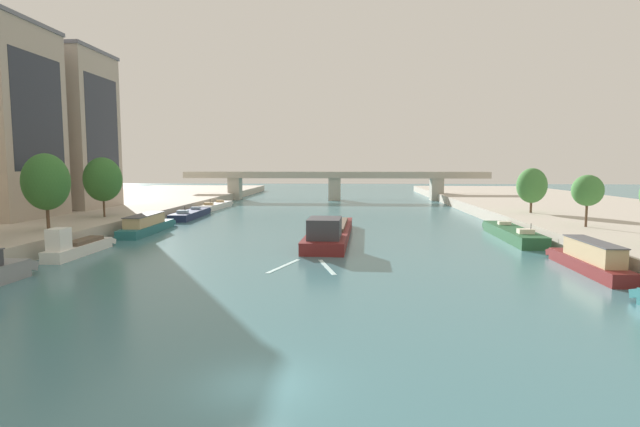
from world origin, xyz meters
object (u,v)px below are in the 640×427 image
object	(u,v)px
moored_boat_left_lone	(191,214)
moored_boat_left_end	(216,206)
barge_midriver	(330,231)
tree_left_far	(46,182)
moored_boat_left_upstream	(147,225)
tree_right_distant	(532,186)
moored_boat_left_midway	(77,246)
tree_right_second	(588,191)
moored_boat_right_lone	(590,259)
tree_left_second	(103,179)
moored_boat_right_midway	(512,233)
bridge_far	(335,182)

from	to	relation	value
moored_boat_left_lone	moored_boat_left_end	distance (m)	16.26
barge_midriver	tree_left_far	size ratio (longest dim) A/B	3.02
moored_boat_left_upstream	tree_right_distant	xyz separation A→B (m)	(50.46, 11.20, 4.52)
moored_boat_left_midway	tree_right_distant	xyz separation A→B (m)	(50.67, 26.50, 4.65)
barge_midriver	tree_right_second	distance (m)	28.19
moored_boat_right_lone	tree_left_far	bearing A→B (deg)	169.35
moored_boat_left_lone	tree_left_second	size ratio (longest dim) A/B	1.91
barge_midriver	moored_boat_left_end	world-z (taller)	barge_midriver
moored_boat_left_midway	moored_boat_right_midway	size ratio (longest dim) A/B	0.63
moored_boat_left_upstream	tree_left_second	xyz separation A→B (m)	(-6.62, 2.45, 5.55)
moored_boat_left_midway	moored_boat_left_end	distance (m)	49.27
moored_boat_left_lone	barge_midriver	bearing A→B (deg)	-43.69
moored_boat_left_midway	tree_left_far	size ratio (longest dim) A/B	1.29
moored_boat_left_upstream	moored_boat_right_lone	distance (m)	48.16
barge_midriver	bridge_far	size ratio (longest dim) A/B	0.33
tree_left_far	tree_right_second	size ratio (longest dim) A/B	1.40
moored_boat_left_end	moored_boat_right_midway	xyz separation A→B (m)	(44.25, -36.41, 0.12)
moored_boat_left_midway	tree_right_second	xyz separation A→B (m)	(50.88, 10.81, 4.78)
moored_boat_left_end	tree_left_far	xyz separation A→B (m)	(-5.23, -44.47, 6.13)
moored_boat_left_upstream	moored_boat_left_end	world-z (taller)	moored_boat_left_upstream
moored_boat_left_lone	tree_right_distant	world-z (taller)	tree_right_distant
moored_boat_left_upstream	moored_boat_left_lone	xyz separation A→B (m)	(-0.27, 17.71, -0.42)
barge_midriver	moored_boat_left_upstream	world-z (taller)	barge_midriver
bridge_far	moored_boat_right_lone	bearing A→B (deg)	-73.97
moored_boat_left_lone	moored_boat_left_midway	bearing A→B (deg)	-89.90
tree_right_second	tree_right_distant	world-z (taller)	tree_right_distant
moored_boat_left_upstream	bridge_far	world-z (taller)	bridge_far
moored_boat_right_lone	tree_left_second	world-z (taller)	tree_left_second
moored_boat_left_upstream	tree_left_far	bearing A→B (deg)	-119.47
moored_boat_right_lone	tree_left_far	xyz separation A→B (m)	(-49.81, 9.37, 5.60)
barge_midriver	bridge_far	distance (m)	62.42
barge_midriver	tree_right_distant	bearing A→B (deg)	29.48
moored_boat_right_midway	tree_right_distant	distance (m)	16.04
moored_boat_left_upstream	tree_right_second	world-z (taller)	tree_right_second
tree_right_second	tree_left_second	bearing A→B (deg)	173.10
moored_boat_left_lone	moored_boat_right_midway	size ratio (longest dim) A/B	0.90
tree_right_distant	barge_midriver	bearing A→B (deg)	-150.52
tree_left_second	barge_midriver	bearing A→B (deg)	-13.06
tree_right_distant	bridge_far	world-z (taller)	tree_right_distant
tree_left_second	tree_right_distant	size ratio (longest dim) A/B	1.23
moored_boat_left_end	moored_boat_right_midway	world-z (taller)	moored_boat_right_midway
tree_right_distant	moored_boat_right_lone	bearing A→B (deg)	-101.97
moored_boat_left_lone	tree_right_second	distance (m)	55.80
barge_midriver	tree_right_second	size ratio (longest dim) A/B	4.22
moored_boat_right_lone	moored_boat_right_midway	size ratio (longest dim) A/B	0.73
moored_boat_left_midway	moored_boat_left_end	size ratio (longest dim) A/B	0.66
barge_midriver	tree_left_far	bearing A→B (deg)	-168.03
moored_boat_left_end	tree_left_second	distance (m)	32.62
moored_boat_left_end	tree_right_distant	size ratio (longest dim) A/B	2.46
tree_right_second	tree_right_distant	bearing A→B (deg)	90.76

